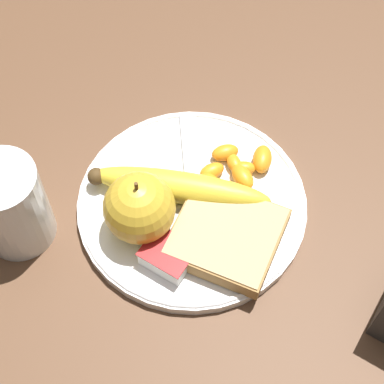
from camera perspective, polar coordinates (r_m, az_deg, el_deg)
name	(u,v)px	position (r m, az deg, el deg)	size (l,w,h in m)	color
ground_plane	(192,208)	(0.69, 0.00, -1.39)	(3.00, 3.00, 0.00)	brown
plate	(192,204)	(0.68, 0.00, -1.06)	(0.24, 0.24, 0.01)	white
juice_glass	(11,207)	(0.66, -15.79, -1.31)	(0.07, 0.07, 0.10)	silver
apple	(139,208)	(0.64, -4.71, -1.43)	(0.07, 0.07, 0.08)	gold
banana	(177,189)	(0.67, -1.37, 0.27)	(0.19, 0.10, 0.03)	yellow
bread_slice	(226,235)	(0.65, 3.07, -3.88)	(0.12, 0.11, 0.02)	olive
fork	(192,199)	(0.68, 0.01, -0.59)	(0.13, 0.17, 0.00)	silver
jam_packet	(168,255)	(0.64, -2.13, -5.65)	(0.05, 0.04, 0.02)	white
orange_segment_0	(228,207)	(0.67, 3.23, -1.38)	(0.03, 0.03, 0.02)	orange
orange_segment_1	(206,183)	(0.68, 1.26, 0.77)	(0.03, 0.03, 0.02)	orange
orange_segment_2	(242,177)	(0.69, 4.51, 1.36)	(0.04, 0.03, 0.02)	orange
orange_segment_3	(252,200)	(0.67, 5.31, -0.70)	(0.02, 0.03, 0.01)	orange
orange_segment_4	(229,155)	(0.70, 3.31, 3.34)	(0.03, 0.03, 0.02)	orange
orange_segment_5	(247,214)	(0.66, 4.88, -2.00)	(0.04, 0.03, 0.02)	orange
orange_segment_6	(213,172)	(0.69, 1.91, 1.83)	(0.03, 0.03, 0.02)	orange
orange_segment_7	(234,163)	(0.70, 3.77, 2.57)	(0.03, 0.03, 0.01)	orange
orange_segment_8	(244,168)	(0.70, 4.61, 2.13)	(0.03, 0.03, 0.01)	orange
orange_segment_9	(262,159)	(0.70, 6.26, 2.94)	(0.03, 0.04, 0.02)	orange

